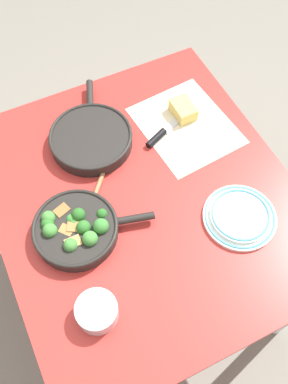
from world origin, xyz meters
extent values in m
plane|color=slate|center=(0.00, 0.00, 0.00)|extent=(14.00, 14.00, 0.00)
cube|color=#B72D28|center=(0.00, 0.00, 0.72)|extent=(1.06, 0.93, 0.03)
cylinder|color=#BCBCC1|center=(0.47, -0.41, 0.35)|extent=(0.05, 0.05, 0.71)
cylinder|color=#BCBCC1|center=(0.47, 0.41, 0.35)|extent=(0.05, 0.05, 0.71)
cylinder|color=black|center=(-0.03, 0.24, 0.76)|extent=(0.25, 0.25, 0.04)
torus|color=black|center=(-0.03, 0.24, 0.78)|extent=(0.26, 0.26, 0.01)
cylinder|color=black|center=(-0.08, 0.06, 0.77)|extent=(0.05, 0.12, 0.02)
cylinder|color=#2C6823|center=(-0.07, 0.17, 0.76)|extent=(0.02, 0.02, 0.03)
sphere|color=#387A33|center=(-0.07, 0.17, 0.79)|extent=(0.05, 0.05, 0.05)
cylinder|color=#245B1C|center=(-0.05, 0.22, 0.76)|extent=(0.01, 0.01, 0.02)
sphere|color=#2D6B28|center=(-0.05, 0.22, 0.79)|extent=(0.04, 0.04, 0.04)
cylinder|color=#357027|center=(-0.01, 0.31, 0.76)|extent=(0.02, 0.02, 0.02)
sphere|color=#428438|center=(-0.01, 0.31, 0.79)|extent=(0.04, 0.04, 0.04)
cylinder|color=#2C6823|center=(0.00, 0.24, 0.76)|extent=(0.01, 0.01, 0.02)
sphere|color=#387A33|center=(0.00, 0.24, 0.78)|extent=(0.03, 0.03, 0.03)
cylinder|color=#245B1C|center=(0.01, 0.31, 0.76)|extent=(0.01, 0.01, 0.02)
sphere|color=#2D6B28|center=(0.01, 0.31, 0.78)|extent=(0.04, 0.04, 0.04)
cylinder|color=#357027|center=(-0.01, 0.23, 0.76)|extent=(0.01, 0.01, 0.02)
sphere|color=#428438|center=(-0.01, 0.23, 0.77)|extent=(0.03, 0.03, 0.03)
cylinder|color=#357027|center=(-0.08, 0.27, 0.76)|extent=(0.01, 0.01, 0.02)
sphere|color=#428438|center=(-0.08, 0.27, 0.79)|extent=(0.04, 0.04, 0.04)
cylinder|color=#357027|center=(0.03, 0.30, 0.76)|extent=(0.01, 0.01, 0.02)
sphere|color=#428438|center=(0.03, 0.30, 0.79)|extent=(0.04, 0.04, 0.04)
cylinder|color=#205218|center=(0.00, 0.22, 0.76)|extent=(0.01, 0.01, 0.02)
sphere|color=#286023|center=(0.00, 0.22, 0.79)|extent=(0.04, 0.04, 0.04)
cylinder|color=#357027|center=(-0.09, 0.22, 0.76)|extent=(0.02, 0.02, 0.03)
sphere|color=#428438|center=(-0.09, 0.22, 0.79)|extent=(0.05, 0.05, 0.05)
cylinder|color=#2C6823|center=(-0.04, 0.23, 0.76)|extent=(0.01, 0.01, 0.02)
sphere|color=#387A33|center=(-0.04, 0.23, 0.77)|extent=(0.03, 0.03, 0.03)
cylinder|color=#205218|center=(-0.02, 0.15, 0.76)|extent=(0.01, 0.01, 0.02)
sphere|color=#286023|center=(-0.02, 0.15, 0.78)|extent=(0.03, 0.03, 0.03)
cube|color=#9E703D|center=(-0.03, 0.24, 0.77)|extent=(0.05, 0.06, 0.04)
cube|color=#9E703D|center=(-0.03, 0.27, 0.77)|extent=(0.05, 0.05, 0.03)
cube|color=olive|center=(-0.01, 0.22, 0.76)|extent=(0.03, 0.04, 0.02)
cube|color=#AD7F4C|center=(-0.08, 0.26, 0.77)|extent=(0.03, 0.05, 0.04)
cube|color=#AD7F4C|center=(-0.12, 0.27, 0.76)|extent=(0.03, 0.03, 0.03)
cube|color=olive|center=(0.04, 0.26, 0.77)|extent=(0.05, 0.05, 0.04)
cylinder|color=black|center=(0.26, 0.07, 0.76)|extent=(0.28, 0.28, 0.05)
torus|color=black|center=(0.26, 0.07, 0.78)|extent=(0.28, 0.28, 0.01)
cylinder|color=black|center=(0.45, 0.00, 0.77)|extent=(0.12, 0.06, 0.02)
cylinder|color=#EAD170|center=(0.26, 0.07, 0.76)|extent=(0.23, 0.23, 0.02)
cylinder|color=#996B42|center=(0.05, 0.15, 0.75)|extent=(0.26, 0.23, 0.02)
ellipsoid|color=#996B42|center=(0.20, 0.03, 0.75)|extent=(0.07, 0.07, 0.02)
cube|color=beige|center=(0.19, -0.26, 0.74)|extent=(0.37, 0.32, 0.00)
cube|color=silver|center=(0.23, -0.26, 0.74)|extent=(0.10, 0.19, 0.01)
cylinder|color=black|center=(0.18, -0.13, 0.75)|extent=(0.06, 0.09, 0.02)
cube|color=#E0C15B|center=(0.24, -0.27, 0.76)|extent=(0.10, 0.07, 0.05)
cylinder|color=silver|center=(-0.20, -0.23, 0.74)|extent=(0.23, 0.23, 0.01)
torus|color=#4C9EB7|center=(-0.20, -0.23, 0.75)|extent=(0.22, 0.22, 0.01)
cylinder|color=silver|center=(-0.20, -0.23, 0.76)|extent=(0.19, 0.19, 0.01)
torus|color=#4C9EB7|center=(-0.20, -0.23, 0.76)|extent=(0.18, 0.18, 0.01)
cylinder|color=#B7B7BC|center=(-0.28, 0.28, 0.77)|extent=(0.12, 0.12, 0.06)
camera|label=1|loc=(-0.61, 0.30, 1.92)|focal=40.00mm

